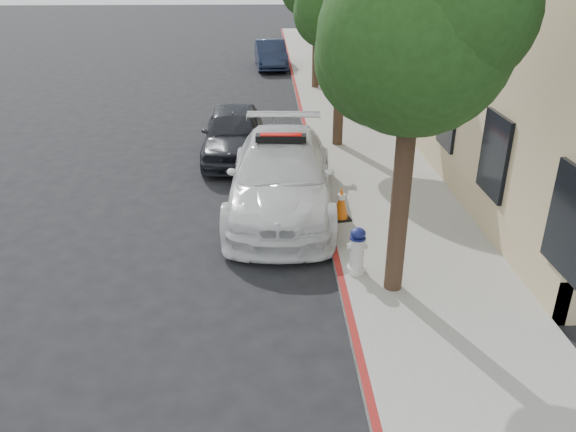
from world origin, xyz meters
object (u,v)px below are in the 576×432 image
(traffic_cone, at_px, (341,203))
(police_car, at_px, (281,176))
(fire_hydrant, at_px, (357,251))
(parked_car_far, at_px, (271,54))
(parked_car_mid, at_px, (234,133))

(traffic_cone, bearing_deg, police_car, 144.48)
(fire_hydrant, height_order, traffic_cone, fire_hydrant)
(parked_car_far, bearing_deg, parked_car_mid, -98.91)
(police_car, distance_m, parked_car_far, 17.67)
(parked_car_mid, distance_m, parked_car_far, 14.00)
(fire_hydrant, bearing_deg, police_car, 112.20)
(parked_car_mid, distance_m, fire_hydrant, 7.28)
(fire_hydrant, xyz_separation_m, traffic_cone, (0.00, 2.22, -0.05))
(parked_car_far, relative_size, fire_hydrant, 4.83)
(parked_car_mid, xyz_separation_m, fire_hydrant, (2.50, -6.84, -0.15))
(parked_car_far, bearing_deg, fire_hydrant, -90.44)
(police_car, relative_size, traffic_cone, 7.60)
(parked_car_mid, height_order, parked_car_far, parked_car_mid)
(parked_car_mid, bearing_deg, fire_hydrant, -70.46)
(police_car, height_order, parked_car_far, police_car)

